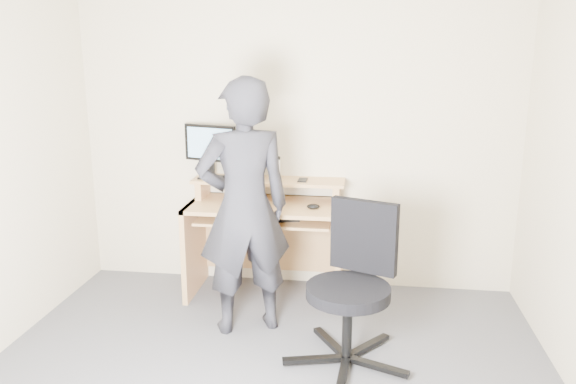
% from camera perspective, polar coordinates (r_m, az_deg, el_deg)
% --- Properties ---
extents(back_wall, '(3.50, 0.02, 2.50)m').
position_cam_1_polar(back_wall, '(4.50, 0.82, 5.88)').
color(back_wall, beige).
rests_on(back_wall, ground).
extents(desk, '(1.20, 0.60, 0.91)m').
position_cam_1_polar(desk, '(4.47, -2.11, -3.44)').
color(desk, tan).
rests_on(desk, ground).
extents(monitor, '(0.44, 0.16, 0.43)m').
position_cam_1_polar(monitor, '(4.47, -7.91, 4.60)').
color(monitor, black).
rests_on(monitor, desk).
extents(external_drive, '(0.10, 0.14, 0.20)m').
position_cam_1_polar(external_drive, '(4.45, -3.26, 2.64)').
color(external_drive, black).
rests_on(external_drive, desk).
extents(travel_mug, '(0.09, 0.09, 0.16)m').
position_cam_1_polar(travel_mug, '(4.40, -1.26, 2.29)').
color(travel_mug, silver).
rests_on(travel_mug, desk).
extents(smartphone, '(0.07, 0.13, 0.01)m').
position_cam_1_polar(smartphone, '(4.39, 1.50, 1.23)').
color(smartphone, black).
rests_on(smartphone, desk).
extents(charger, '(0.05, 0.05, 0.03)m').
position_cam_1_polar(charger, '(4.44, -6.30, 1.46)').
color(charger, black).
rests_on(charger, desk).
extents(headphones, '(0.19, 0.19, 0.06)m').
position_cam_1_polar(headphones, '(4.52, -4.88, 1.60)').
color(headphones, silver).
rests_on(headphones, desk).
extents(keyboard, '(0.49, 0.30, 0.03)m').
position_cam_1_polar(keyboard, '(4.27, -2.02, -2.62)').
color(keyboard, black).
rests_on(keyboard, desk).
extents(mouse, '(0.10, 0.07, 0.04)m').
position_cam_1_polar(mouse, '(4.19, 2.58, -1.48)').
color(mouse, black).
rests_on(mouse, desk).
extents(office_chair, '(0.78, 0.75, 0.98)m').
position_cam_1_polar(office_chair, '(3.50, 6.66, -8.83)').
color(office_chair, black).
rests_on(office_chair, ground).
extents(person, '(0.75, 0.64, 1.75)m').
position_cam_1_polar(person, '(3.77, -4.48, -1.63)').
color(person, black).
rests_on(person, ground).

